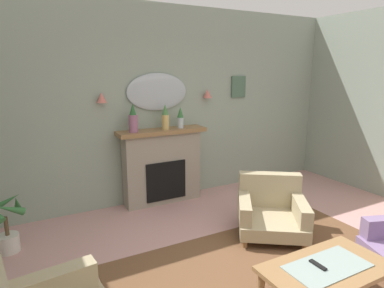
% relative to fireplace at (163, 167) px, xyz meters
% --- Properties ---
extents(wall_back, '(6.99, 0.10, 2.99)m').
position_rel_fireplace_xyz_m(wall_back, '(0.26, 0.22, 0.92)').
color(wall_back, '#93A393').
rests_on(wall_back, ground).
extents(patterned_rug, '(3.20, 2.40, 0.01)m').
position_rel_fireplace_xyz_m(patterned_rug, '(0.26, -2.50, -0.56)').
color(patterned_rug, brown).
rests_on(patterned_rug, ground).
extents(fireplace, '(1.36, 0.36, 1.16)m').
position_rel_fireplace_xyz_m(fireplace, '(0.00, 0.00, 0.00)').
color(fireplace, gray).
rests_on(fireplace, ground).
extents(mantel_vase_centre, '(0.13, 0.13, 0.41)m').
position_rel_fireplace_xyz_m(mantel_vase_centre, '(-0.45, -0.03, 0.77)').
color(mantel_vase_centre, '#9E6084').
rests_on(mantel_vase_centre, fireplace).
extents(mantel_vase_left, '(0.11, 0.11, 0.38)m').
position_rel_fireplace_xyz_m(mantel_vase_left, '(0.05, -0.03, 0.77)').
color(mantel_vase_left, tan).
rests_on(mantel_vase_left, fireplace).
extents(mantel_vase_right, '(0.10, 0.10, 0.32)m').
position_rel_fireplace_xyz_m(mantel_vase_right, '(0.30, -0.03, 0.76)').
color(mantel_vase_right, silver).
rests_on(mantel_vase_right, fireplace).
extents(wall_mirror, '(0.96, 0.06, 0.56)m').
position_rel_fireplace_xyz_m(wall_mirror, '(0.00, 0.14, 1.14)').
color(wall_mirror, '#B2BCC6').
extents(wall_sconce_left, '(0.14, 0.14, 0.14)m').
position_rel_fireplace_xyz_m(wall_sconce_left, '(-0.85, 0.09, 1.09)').
color(wall_sconce_left, '#D17066').
extents(wall_sconce_right, '(0.14, 0.14, 0.14)m').
position_rel_fireplace_xyz_m(wall_sconce_right, '(0.85, 0.09, 1.09)').
color(wall_sconce_right, '#D17066').
extents(framed_picture, '(0.28, 0.03, 0.36)m').
position_rel_fireplace_xyz_m(framed_picture, '(1.50, 0.15, 1.18)').
color(framed_picture, '#4C6B56').
extents(coffee_table, '(1.10, 0.60, 0.45)m').
position_rel_fireplace_xyz_m(coffee_table, '(0.25, -2.90, -0.19)').
color(coffee_table, olive).
rests_on(coffee_table, ground).
extents(tv_remote, '(0.04, 0.16, 0.02)m').
position_rel_fireplace_xyz_m(tv_remote, '(0.18, -2.86, -0.12)').
color(tv_remote, black).
rests_on(tv_remote, coffee_table).
extents(armchair_near_fireplace, '(1.12, 1.13, 0.71)m').
position_rel_fireplace_xyz_m(armchair_near_fireplace, '(0.82, -1.57, -0.27)').
color(armchair_near_fireplace, tan).
rests_on(armchair_near_fireplace, ground).
extents(potted_plant_small_fern, '(0.46, 0.45, 0.71)m').
position_rel_fireplace_xyz_m(potted_plant_small_fern, '(-2.14, -0.53, -0.23)').
color(potted_plant_small_fern, silver).
rests_on(potted_plant_small_fern, ground).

